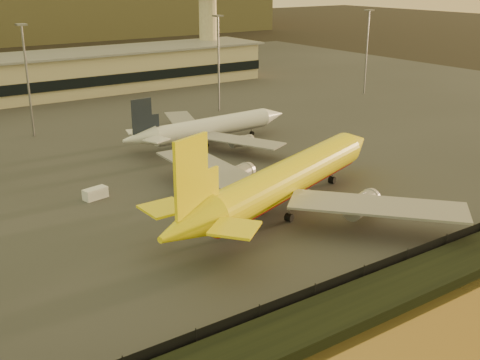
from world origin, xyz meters
name	(u,v)px	position (x,y,z in m)	size (l,w,h in m)	color
ground	(284,250)	(0.00, 0.00, 0.00)	(900.00, 900.00, 0.00)	black
embankment	(376,297)	(0.00, -17.00, 0.70)	(320.00, 7.00, 1.40)	black
tarmac	(55,118)	(0.00, 95.00, 0.10)	(320.00, 220.00, 0.20)	#2D2D2D
perimeter_fence	(352,279)	(0.00, -13.00, 1.30)	(300.00, 0.05, 2.20)	black
control_tower	(208,15)	(70.00, 131.00, 21.66)	(11.20, 11.20, 35.50)	tan
apron_light_masts	(138,63)	(15.00, 75.00, 15.70)	(152.20, 12.20, 25.40)	slate
dhl_cargo_jet	(286,181)	(8.72, 10.61, 5.39)	(56.48, 53.66, 17.38)	yellow
white_narrowbody_jet	(210,128)	(20.19, 51.16, 3.84)	(42.39, 41.36, 12.18)	silver
gse_vehicle_yellow	(291,165)	(23.02, 26.60, 1.15)	(4.22, 1.90, 1.90)	yellow
gse_vehicle_white	(95,193)	(-13.90, 33.37, 1.12)	(4.08, 1.84, 1.84)	silver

